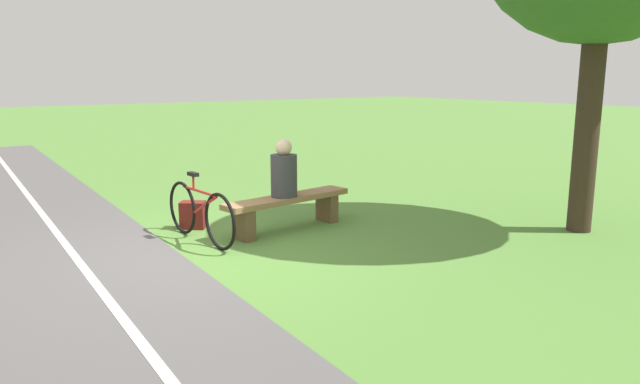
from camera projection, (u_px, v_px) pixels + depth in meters
The scene contains 5 objects.
ground_plane at pixel (198, 254), 7.42m from camera, with size 80.00×80.00×0.00m, color #548438.
bench at pixel (288, 206), 8.52m from camera, with size 2.11×0.65×0.51m.
person_seated at pixel (284, 172), 8.38m from camera, with size 0.43×0.43×0.83m.
bicycle at pixel (200, 213), 7.92m from camera, with size 0.18×1.80×0.93m.
backpack at pixel (193, 215), 8.65m from camera, with size 0.42×0.41×0.40m.
Camera 1 is at (2.84, 6.71, 2.22)m, focal length 33.07 mm.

